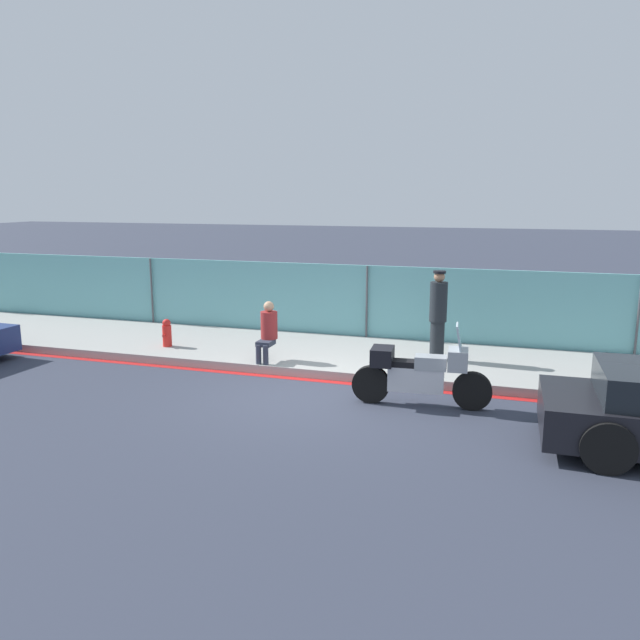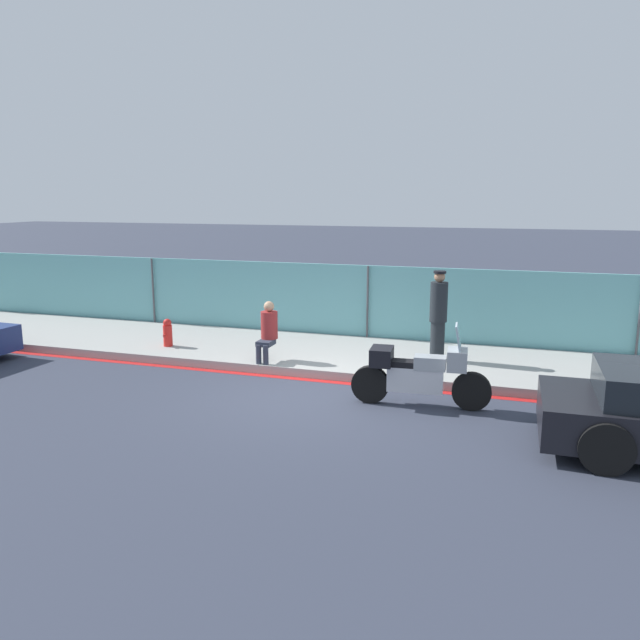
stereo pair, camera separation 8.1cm
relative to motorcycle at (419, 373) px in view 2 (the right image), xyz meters
name	(u,v)px [view 2 (the right image)]	position (x,y,z in m)	size (l,w,h in m)	color
ground_plane	(312,396)	(-1.88, -0.07, -0.57)	(120.00, 120.00, 0.00)	#333847
sidewalk	(350,356)	(-1.88, 2.52, -0.49)	(43.17, 3.13, 0.18)	#9E9E99
curb_paint_stripe	(327,381)	(-1.88, 0.87, -0.57)	(43.17, 0.18, 0.01)	red
storefront_fence	(368,305)	(-1.88, 4.17, 0.36)	(41.01, 0.17, 1.88)	#6BB2B7
motorcycle	(419,373)	(0.00, 0.00, 0.00)	(2.33, 0.61, 1.44)	black
officer_standing	(438,315)	(-0.02, 2.46, 0.55)	(0.35, 0.35, 1.84)	#1E2328
person_seated_on_curb	(268,328)	(-3.30, 1.39, 0.27)	(0.34, 0.62, 1.21)	#2D3342
fire_hydrant	(168,333)	(-5.91, 1.82, -0.09)	(0.20, 0.25, 0.62)	red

